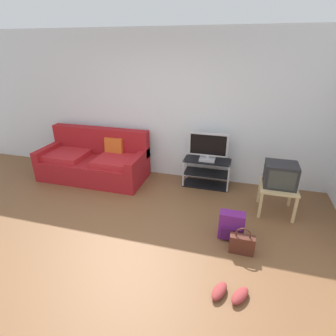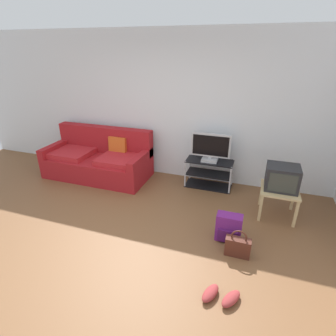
# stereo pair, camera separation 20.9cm
# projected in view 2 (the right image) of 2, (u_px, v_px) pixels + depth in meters

# --- Properties ---
(ground_plane) EXTENTS (9.00, 9.80, 0.02)m
(ground_plane) POSITION_uv_depth(u_px,v_px,m) (109.00, 250.00, 3.45)
(ground_plane) COLOR brown
(wall_back) EXTENTS (9.00, 0.10, 2.70)m
(wall_back) POSITION_uv_depth(u_px,v_px,m) (170.00, 107.00, 5.00)
(wall_back) COLOR silver
(wall_back) RESTS_ON ground_plane
(couch) EXTENTS (2.03, 0.93, 0.93)m
(couch) POSITION_uv_depth(u_px,v_px,m) (99.00, 160.00, 5.34)
(couch) COLOR maroon
(couch) RESTS_ON ground_plane
(tv_stand) EXTENTS (0.84, 0.38, 0.51)m
(tv_stand) POSITION_uv_depth(u_px,v_px,m) (209.00, 174.00, 4.92)
(tv_stand) COLOR black
(tv_stand) RESTS_ON ground_plane
(flat_tv) EXTENTS (0.69, 0.22, 0.51)m
(flat_tv) POSITION_uv_depth(u_px,v_px,m) (210.00, 148.00, 4.69)
(flat_tv) COLOR #B2B2B7
(flat_tv) RESTS_ON tv_stand
(side_table) EXTENTS (0.54, 0.54, 0.46)m
(side_table) POSITION_uv_depth(u_px,v_px,m) (279.00, 193.00, 4.00)
(side_table) COLOR tan
(side_table) RESTS_ON ground_plane
(crt_tv) EXTENTS (0.46, 0.39, 0.36)m
(crt_tv) POSITION_uv_depth(u_px,v_px,m) (282.00, 178.00, 3.91)
(crt_tv) COLOR #232326
(crt_tv) RESTS_ON side_table
(backpack) EXTENTS (0.33, 0.24, 0.39)m
(backpack) POSITION_uv_depth(u_px,v_px,m) (229.00, 228.00, 3.55)
(backpack) COLOR #661E70
(backpack) RESTS_ON ground_plane
(handbag) EXTENTS (0.31, 0.12, 0.37)m
(handbag) POSITION_uv_depth(u_px,v_px,m) (238.00, 246.00, 3.30)
(handbag) COLOR #4C2319
(handbag) RESTS_ON ground_plane
(sneakers_pair) EXTENTS (0.43, 0.29, 0.09)m
(sneakers_pair) POSITION_uv_depth(u_px,v_px,m) (221.00, 296.00, 2.75)
(sneakers_pair) COLOR #993333
(sneakers_pair) RESTS_ON ground_plane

